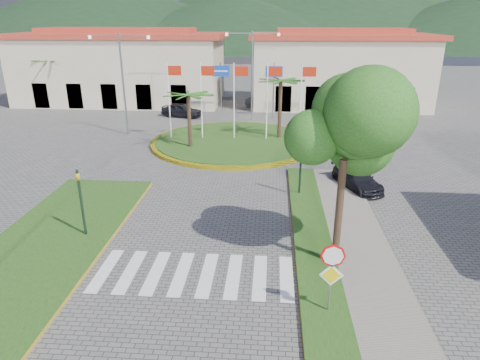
# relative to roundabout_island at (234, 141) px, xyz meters

# --- Properties ---
(ground) EXTENTS (160.00, 160.00, 0.00)m
(ground) POSITION_rel_roundabout_island_xyz_m (-0.00, -22.00, -0.17)
(ground) COLOR #585653
(ground) RESTS_ON ground
(sidewalk_right) EXTENTS (4.00, 28.00, 0.15)m
(sidewalk_right) POSITION_rel_roundabout_island_xyz_m (6.00, -20.00, -0.09)
(sidewalk_right) COLOR gray
(sidewalk_right) RESTS_ON ground
(verge_right) EXTENTS (1.60, 28.00, 0.18)m
(verge_right) POSITION_rel_roundabout_island_xyz_m (4.80, -20.00, -0.08)
(verge_right) COLOR #1E4213
(verge_right) RESTS_ON ground
(median_left) EXTENTS (5.00, 14.00, 0.18)m
(median_left) POSITION_rel_roundabout_island_xyz_m (-6.50, -16.00, -0.08)
(median_left) COLOR #1E4213
(median_left) RESTS_ON ground
(crosswalk) EXTENTS (8.00, 3.00, 0.01)m
(crosswalk) POSITION_rel_roundabout_island_xyz_m (-0.00, -18.00, -0.16)
(crosswalk) COLOR silver
(crosswalk) RESTS_ON ground
(roundabout_island) EXTENTS (12.70, 12.70, 6.00)m
(roundabout_island) POSITION_rel_roundabout_island_xyz_m (0.00, 0.00, 0.00)
(roundabout_island) COLOR yellow
(roundabout_island) RESTS_ON ground
(stop_sign) EXTENTS (0.80, 0.11, 2.65)m
(stop_sign) POSITION_rel_roundabout_island_xyz_m (4.90, -20.04, 1.62)
(stop_sign) COLOR slate
(stop_sign) RESTS_ON ground
(deciduous_tree) EXTENTS (3.60, 3.60, 6.80)m
(deciduous_tree) POSITION_rel_roundabout_island_xyz_m (5.50, -17.00, 5.01)
(deciduous_tree) COLOR black
(deciduous_tree) RESTS_ON ground
(traffic_light_left) EXTENTS (0.15, 0.18, 3.20)m
(traffic_light_left) POSITION_rel_roundabout_island_xyz_m (-5.20, -15.50, 1.77)
(traffic_light_left) COLOR black
(traffic_light_left) RESTS_ON ground
(traffic_light_right) EXTENTS (0.15, 0.18, 3.20)m
(traffic_light_right) POSITION_rel_roundabout_island_xyz_m (4.50, -10.00, 1.77)
(traffic_light_right) COLOR black
(traffic_light_right) RESTS_ON ground
(traffic_light_far) EXTENTS (0.18, 0.15, 3.20)m
(traffic_light_far) POSITION_rel_roundabout_island_xyz_m (8.00, 4.00, 1.77)
(traffic_light_far) COLOR black
(traffic_light_far) RESTS_ON ground
(direction_sign_west) EXTENTS (1.60, 0.14, 5.20)m
(direction_sign_west) POSITION_rel_roundabout_island_xyz_m (-2.00, 8.97, 3.36)
(direction_sign_west) COLOR slate
(direction_sign_west) RESTS_ON ground
(direction_sign_east) EXTENTS (1.60, 0.14, 5.20)m
(direction_sign_east) POSITION_rel_roundabout_island_xyz_m (3.00, 8.97, 3.36)
(direction_sign_east) COLOR slate
(direction_sign_east) RESTS_ON ground
(street_lamp_centre) EXTENTS (4.80, 0.16, 8.00)m
(street_lamp_centre) POSITION_rel_roundabout_island_xyz_m (1.00, 8.00, 4.33)
(street_lamp_centre) COLOR slate
(street_lamp_centre) RESTS_ON ground
(street_lamp_west) EXTENTS (4.80, 0.16, 8.00)m
(street_lamp_west) POSITION_rel_roundabout_island_xyz_m (-9.00, 2.00, 4.33)
(street_lamp_west) COLOR slate
(street_lamp_west) RESTS_ON ground
(building_left) EXTENTS (23.32, 9.54, 8.05)m
(building_left) POSITION_rel_roundabout_island_xyz_m (-14.00, 16.00, 3.73)
(building_left) COLOR #C3B093
(building_left) RESTS_ON ground
(building_right) EXTENTS (19.08, 9.54, 8.05)m
(building_right) POSITION_rel_roundabout_island_xyz_m (10.00, 16.00, 3.73)
(building_right) COLOR #C3B093
(building_right) RESTS_ON ground
(hill_far_west) EXTENTS (140.00, 140.00, 22.00)m
(hill_far_west) POSITION_rel_roundabout_island_xyz_m (-55.00, 118.00, 10.83)
(hill_far_west) COLOR black
(hill_far_west) RESTS_ON ground
(hill_near_back) EXTENTS (110.00, 110.00, 16.00)m
(hill_near_back) POSITION_rel_roundabout_island_xyz_m (-10.00, 108.00, 7.83)
(hill_near_back) COLOR black
(hill_near_back) RESTS_ON ground
(white_van) EXTENTS (5.21, 3.20, 1.35)m
(white_van) POSITION_rel_roundabout_island_xyz_m (-11.69, 14.36, 0.50)
(white_van) COLOR silver
(white_van) RESTS_ON ground
(car_dark_a) EXTENTS (4.26, 2.65, 1.35)m
(car_dark_a) POSITION_rel_roundabout_island_xyz_m (-5.87, 8.92, 0.51)
(car_dark_a) COLOR black
(car_dark_a) RESTS_ON ground
(car_dark_b) EXTENTS (4.08, 2.60, 1.27)m
(car_dark_b) POSITION_rel_roundabout_island_xyz_m (2.00, 13.92, 0.46)
(car_dark_b) COLOR black
(car_dark_b) RESTS_ON ground
(car_side_right) EXTENTS (2.88, 4.13, 1.11)m
(car_side_right) POSITION_rel_roundabout_island_xyz_m (7.82, -8.69, 0.39)
(car_side_right) COLOR black
(car_side_right) RESTS_ON ground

